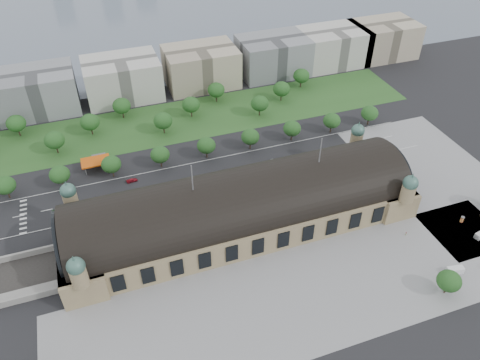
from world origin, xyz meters
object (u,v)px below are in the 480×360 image
object	(u,v)px
parked_car_6	(145,208)
parked_car_3	(131,215)
bus_mid	(243,180)
bus_east	(298,168)
van_south	(454,271)
traffic_car_4	(221,183)
parked_car_1	(104,219)
pedestrian_0	(406,234)
parked_car_2	(86,226)
parked_car_0	(71,223)
parked_car_5	(182,204)
petrol_station	(98,160)
parked_car_4	(137,210)
pedestrian_2	(480,215)
traffic_car_6	(381,146)
traffic_car_5	(273,160)
traffic_car_3	(132,180)
traffic_car_2	(116,209)
bus_west	(183,191)
advertising_column	(462,219)

from	to	relation	value
parked_car_6	parked_car_3	bearing A→B (deg)	-94.72
bus_mid	bus_east	distance (m)	29.24
van_south	traffic_car_4	bearing A→B (deg)	139.66
parked_car_1	pedestrian_0	world-z (taller)	pedestrian_0
parked_car_2	bus_mid	xyz separation A→B (m)	(74.93, 6.00, 1.01)
parked_car_0	parked_car_3	bearing A→B (deg)	48.80
parked_car_5	parked_car_6	size ratio (longest dim) A/B	0.92
petrol_station	pedestrian_0	bearing A→B (deg)	-38.73
parked_car_4	pedestrian_2	bearing A→B (deg)	32.78
traffic_car_6	parked_car_6	xyz separation A→B (m)	(-128.04, -6.71, -0.05)
traffic_car_4	parked_car_5	xyz separation A→B (m)	(-21.13, -8.33, -0.04)
traffic_car_5	pedestrian_2	xyz separation A→B (m)	(71.33, -68.93, 0.26)
traffic_car_6	parked_car_1	bearing A→B (deg)	-90.83
petrol_station	parked_car_2	size ratio (longest dim) A/B	3.13
bus_east	traffic_car_3	bearing A→B (deg)	71.74
traffic_car_3	bus_mid	bearing A→B (deg)	-116.97
parked_car_0	van_south	distance (m)	160.06
traffic_car_2	parked_car_1	world-z (taller)	parked_car_1
parked_car_6	bus_east	distance (m)	77.81
pedestrian_2	traffic_car_3	bearing A→B (deg)	60.60
parked_car_0	pedestrian_2	xyz separation A→B (m)	(172.21, -55.81, 0.18)
bus_east	bus_west	bearing A→B (deg)	83.35
traffic_car_3	traffic_car_5	xyz separation A→B (m)	(71.00, -7.72, -0.12)
pedestrian_0	pedestrian_2	distance (m)	38.07
traffic_car_5	traffic_car_6	world-z (taller)	traffic_car_6
traffic_car_3	advertising_column	size ratio (longest dim) A/B	1.78
traffic_car_4	advertising_column	xyz separation A→B (m)	(91.95, -60.18, 0.84)
traffic_car_4	parked_car_0	world-z (taller)	parked_car_0
parked_car_6	bus_mid	size ratio (longest dim) A/B	0.45
traffic_car_2	bus_mid	distance (m)	60.84
parked_car_1	pedestrian_2	world-z (taller)	pedestrian_2
parked_car_4	parked_car_6	bearing A→B (deg)	57.07
parked_car_0	parked_car_3	size ratio (longest dim) A/B	1.05
traffic_car_5	parked_car_2	xyz separation A→B (m)	(-95.11, -17.12, -0.00)
bus_mid	parked_car_3	bearing A→B (deg)	95.93
traffic_car_3	pedestrian_0	bearing A→B (deg)	-132.47
parked_car_3	parked_car_5	distance (m)	23.54
parked_car_1	van_south	xyz separation A→B (m)	(125.74, -75.92, 0.70)
bus_east	advertising_column	size ratio (longest dim) A/B	3.92
traffic_car_5	traffic_car_6	size ratio (longest dim) A/B	0.67
bus_west	bus_mid	xyz separation A→B (m)	(29.72, -1.68, -0.09)
traffic_car_2	bus_mid	world-z (taller)	bus_mid
bus_west	pedestrian_2	world-z (taller)	bus_west
parked_car_0	parked_car_5	bearing A→B (deg)	51.68
traffic_car_6	traffic_car_3	bearing A→B (deg)	-100.63
traffic_car_4	bus_west	distance (m)	19.07
parked_car_2	advertising_column	xyz separation A→B (m)	(156.19, -51.85, 0.90)
parked_car_3	advertising_column	bearing A→B (deg)	42.38
parked_car_2	parked_car_5	distance (m)	43.11
parked_car_4	bus_east	world-z (taller)	bus_east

